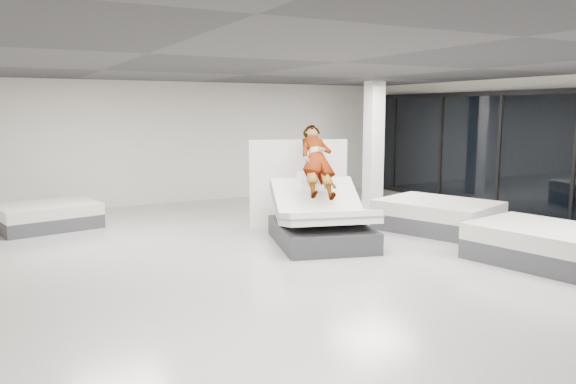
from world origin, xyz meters
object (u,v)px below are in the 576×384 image
object	(u,v)px
remote	(334,186)
column	(374,143)
flat_bed_right_far	(438,216)
flat_bed_left_far	(48,216)
flat_bed_right_near	(547,245)
hero_bed	(321,223)
divider_panel	(298,184)
person	(317,172)

from	to	relation	value
remote	column	size ratio (longest dim) A/B	0.04
remote	column	xyz separation A→B (m)	(3.43, 3.50, 0.52)
flat_bed_right_far	flat_bed_left_far	distance (m)	8.12
flat_bed_right_near	flat_bed_left_far	distance (m)	9.61
hero_bed	flat_bed_right_near	size ratio (longest dim) A/B	1.01
remote	divider_panel	xyz separation A→B (m)	(0.13, 1.60, -0.16)
hero_bed	column	size ratio (longest dim) A/B	0.78
person	divider_panel	size ratio (longest dim) A/B	0.89
person	flat_bed_left_far	xyz separation A→B (m)	(-4.45, 3.56, -1.06)
person	flat_bed_right_near	size ratio (longest dim) A/B	0.73
hero_bed	flat_bed_right_far	size ratio (longest dim) A/B	0.94
flat_bed_right_far	flat_bed_right_near	size ratio (longest dim) A/B	1.08
person	divider_panel	distance (m)	1.29
person	divider_panel	xyz separation A→B (m)	(0.25, 1.21, -0.39)
person	flat_bed_left_far	world-z (taller)	person
divider_panel	flat_bed_left_far	world-z (taller)	divider_panel
divider_panel	remote	bearing A→B (deg)	-71.26
flat_bed_right_far	flat_bed_left_far	bearing A→B (deg)	151.07
person	flat_bed_right_near	xyz separation A→B (m)	(2.48, -3.11, -1.02)
flat_bed_left_far	column	distance (m)	8.12
hero_bed	person	xyz separation A→B (m)	(0.08, 0.30, 0.91)
flat_bed_left_far	divider_panel	bearing A→B (deg)	-26.59
remote	person	bearing A→B (deg)	122.15
flat_bed_right_far	column	size ratio (longest dim) A/B	0.83
hero_bed	remote	xyz separation A→B (m)	(0.20, -0.09, 0.68)
person	divider_panel	bearing A→B (deg)	94.00
flat_bed_right_near	divider_panel	bearing A→B (deg)	117.33
divider_panel	column	distance (m)	3.87
divider_panel	column	xyz separation A→B (m)	(3.30, 1.90, 0.67)
hero_bed	divider_panel	bearing A→B (deg)	77.63
flat_bed_right_near	column	bearing A→B (deg)	80.21
person	flat_bed_right_near	bearing A→B (deg)	-35.92
hero_bed	remote	distance (m)	0.72
hero_bed	remote	size ratio (longest dim) A/B	17.85
divider_panel	flat_bed_right_near	world-z (taller)	divider_panel
flat_bed_right_far	column	world-z (taller)	column
divider_panel	flat_bed_right_far	world-z (taller)	divider_panel
remote	flat_bed_right_far	size ratio (longest dim) A/B	0.05
divider_panel	column	world-z (taller)	column
remote	flat_bed_left_far	bearing A→B (deg)	154.68
remote	flat_bed_left_far	size ratio (longest dim) A/B	0.07
flat_bed_left_far	flat_bed_right_far	bearing A→B (deg)	-28.93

